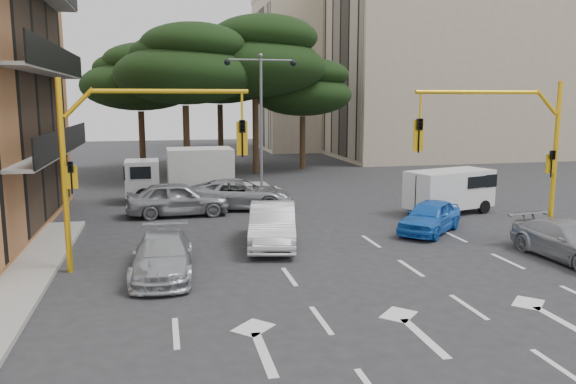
% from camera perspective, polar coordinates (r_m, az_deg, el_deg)
% --- Properties ---
extents(ground, '(120.00, 120.00, 0.00)m').
position_cam_1_polar(ground, '(17.85, 6.46, -8.11)').
color(ground, '#28282B').
rests_on(ground, ground).
extents(median_strip, '(1.40, 6.00, 0.15)m').
position_cam_1_polar(median_strip, '(32.98, -2.69, 0.19)').
color(median_strip, gray).
rests_on(median_strip, ground).
extents(apartment_beige_near, '(20.20, 12.15, 18.70)m').
position_cam_1_polar(apartment_beige_near, '(54.61, 15.70, 13.27)').
color(apartment_beige_near, tan).
rests_on(apartment_beige_near, ground).
extents(apartment_beige_far, '(16.20, 12.15, 16.70)m').
position_cam_1_polar(apartment_beige_far, '(62.95, 4.57, 12.11)').
color(apartment_beige_far, tan).
rests_on(apartment_beige_far, ground).
extents(pine_left_near, '(9.15, 9.15, 10.23)m').
position_cam_1_polar(pine_left_near, '(38.11, -10.39, 12.64)').
color(pine_left_near, '#382616').
rests_on(pine_left_near, ground).
extents(pine_center, '(9.98, 9.98, 11.16)m').
position_cam_1_polar(pine_center, '(40.68, -3.29, 13.54)').
color(pine_center, '#382616').
rests_on(pine_center, ground).
extents(pine_left_far, '(8.32, 8.32, 9.30)m').
position_cam_1_polar(pine_left_far, '(42.06, -14.77, 11.23)').
color(pine_left_far, '#382616').
rests_on(pine_left_far, ground).
extents(pine_right, '(7.49, 7.49, 8.37)m').
position_cam_1_polar(pine_right, '(43.37, 1.60, 10.55)').
color(pine_right, '#382616').
rests_on(pine_right, ground).
extents(pine_back, '(9.15, 9.15, 10.23)m').
position_cam_1_polar(pine_back, '(45.31, -6.91, 12.19)').
color(pine_back, '#382616').
rests_on(pine_back, ground).
extents(signal_mast_right, '(5.79, 0.37, 6.00)m').
position_cam_1_polar(signal_mast_right, '(21.99, 21.94, 4.90)').
color(signal_mast_right, yellow).
rests_on(signal_mast_right, ground).
extents(signal_mast_left, '(5.79, 0.37, 6.00)m').
position_cam_1_polar(signal_mast_left, '(18.14, -16.34, 4.38)').
color(signal_mast_left, yellow).
rests_on(signal_mast_left, ground).
extents(street_lamp_center, '(4.16, 0.36, 7.77)m').
position_cam_1_polar(street_lamp_center, '(32.55, -2.76, 9.53)').
color(street_lamp_center, slate).
rests_on(street_lamp_center, median_strip).
extents(car_white_hatch, '(2.54, 4.91, 1.54)m').
position_cam_1_polar(car_white_hatch, '(20.75, -1.58, -3.36)').
color(car_white_hatch, silver).
rests_on(car_white_hatch, ground).
extents(car_blue_compact, '(3.91, 3.81, 1.33)m').
position_cam_1_polar(car_blue_compact, '(23.45, 14.24, -2.43)').
color(car_blue_compact, blue).
rests_on(car_blue_compact, ground).
extents(car_silver_wagon, '(2.05, 4.51, 1.28)m').
position_cam_1_polar(car_silver_wagon, '(17.70, -12.61, -6.28)').
color(car_silver_wagon, '#A9ACB1').
rests_on(car_silver_wagon, ground).
extents(car_silver_cross_a, '(5.67, 3.47, 1.47)m').
position_cam_1_polar(car_silver_cross_a, '(27.77, -4.98, -0.21)').
color(car_silver_cross_a, '#979A9F').
rests_on(car_silver_cross_a, ground).
extents(car_silver_cross_b, '(4.75, 2.02, 1.60)m').
position_cam_1_polar(car_silver_cross_b, '(26.49, -11.11, -0.67)').
color(car_silver_cross_b, gray).
rests_on(car_silver_cross_b, ground).
extents(car_silver_parked, '(2.12, 4.58, 1.30)m').
position_cam_1_polar(car_silver_parked, '(21.15, 26.67, -4.47)').
color(car_silver_parked, '#9EA0A6').
rests_on(car_silver_parked, ground).
extents(van_white, '(4.56, 3.02, 2.10)m').
position_cam_1_polar(van_white, '(27.60, 16.06, 0.06)').
color(van_white, white).
rests_on(van_white, ground).
extents(box_truck_a, '(5.71, 2.48, 2.79)m').
position_cam_1_polar(box_truck_a, '(30.33, -10.84, 1.74)').
color(box_truck_a, silver).
rests_on(box_truck_a, ground).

